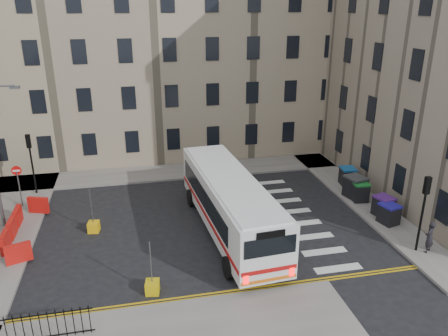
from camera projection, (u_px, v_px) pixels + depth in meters
name	position (u px, v px, depth m)	size (l,w,h in m)	color
ground	(231.00, 221.00, 26.05)	(120.00, 120.00, 0.00)	black
pavement_north	(127.00, 176.00, 32.69)	(36.00, 3.20, 0.15)	slate
pavement_east	(340.00, 182.00, 31.47)	(2.40, 26.00, 0.15)	slate
terrace_north	(106.00, 50.00, 35.78)	(38.30, 10.80, 17.20)	gray
traffic_light_east	(424.00, 203.00, 21.72)	(0.28, 0.22, 4.10)	black
traffic_light_nw	(31.00, 155.00, 28.59)	(0.28, 0.22, 4.10)	black
no_entry_north	(18.00, 178.00, 26.94)	(0.60, 0.08, 3.00)	#595B5E
roadworks_barriers	(19.00, 227.00, 23.92)	(1.66, 6.26, 1.00)	red
bus	(229.00, 202.00, 24.17)	(3.67, 12.13, 3.25)	white
wheelie_bin_a	(389.00, 214.00, 25.27)	(1.16, 1.26, 1.18)	black
wheelie_bin_b	(383.00, 206.00, 26.17)	(1.21, 1.31, 1.23)	black
wheelie_bin_c	(359.00, 191.00, 28.24)	(1.10, 1.23, 1.26)	black
wheelie_bin_d	(355.00, 187.00, 28.68)	(1.40, 1.53, 1.44)	black
wheelie_bin_e	(348.00, 176.00, 30.70)	(1.10, 1.23, 1.24)	black
pedestrian	(429.00, 237.00, 22.24)	(0.62, 0.41, 1.71)	black
bollard_yellow	(94.00, 227.00, 24.73)	(0.60, 0.60, 0.60)	#EFB30D
bollard_chevron	(152.00, 287.00, 19.47)	(0.60, 0.60, 0.60)	gold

